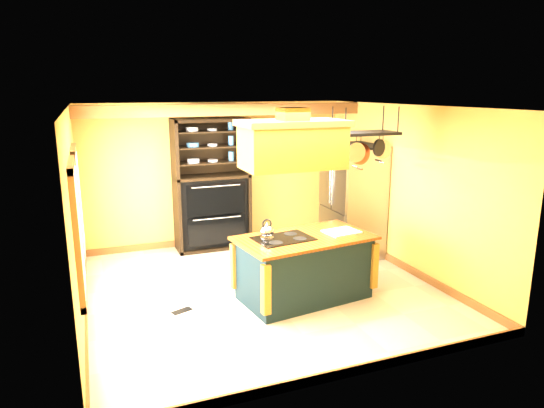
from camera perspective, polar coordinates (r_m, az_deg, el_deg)
floor at (r=7.42m, az=-1.18°, el=-9.94°), size 5.00×5.00×0.00m
ceiling at (r=6.82m, az=-1.29°, el=11.39°), size 5.00×5.00×0.00m
wall_back at (r=9.34m, az=-6.43°, el=3.52°), size 5.00×0.02×2.70m
wall_front at (r=4.81m, az=8.94°, el=-6.08°), size 5.00×0.02×2.70m
wall_left at (r=6.61m, az=-22.09°, el=-1.51°), size 0.02×5.00×2.70m
wall_right at (r=8.16m, az=15.53°, el=1.68°), size 0.02×5.00×2.70m
ceiling_beam at (r=8.44m, az=-5.25°, el=10.98°), size 5.00×0.15×0.20m
window_near at (r=5.82m, az=-21.88°, el=-2.92°), size 0.06×1.06×1.56m
window_far at (r=7.18m, az=-21.80°, el=0.06°), size 0.06×1.06×1.56m
kitchen_island at (r=6.97m, az=3.79°, el=-7.39°), size 2.02×1.31×1.11m
range_hood at (r=6.47m, az=2.42°, el=7.21°), size 1.41×0.80×0.80m
pot_rack at (r=6.99m, az=10.80°, el=7.33°), size 1.00×0.46×0.82m
refrigerator at (r=8.77m, az=9.44°, el=0.13°), size 0.84×1.00×1.96m
hutch at (r=9.13m, az=-7.13°, el=0.56°), size 1.37×0.62×2.43m
floor_register at (r=6.84m, az=-10.56°, el=-12.25°), size 0.30×0.21×0.01m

